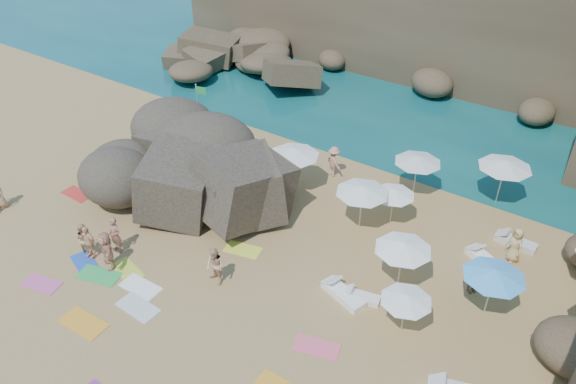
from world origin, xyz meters
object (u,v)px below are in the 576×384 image
Objects in this scene: rock_outcrop at (192,190)px; person_stand_1 at (84,238)px; person_stand_4 at (515,245)px; lounger_0 at (379,195)px; person_stand_2 at (334,162)px; person_stand_3 at (473,278)px; flag_pole at (199,107)px; parasol_1 at (418,159)px; parasol_2 at (506,164)px; parasol_0 at (294,152)px; person_stand_5 at (192,141)px.

rock_outcrop is 6.39m from person_stand_1.
person_stand_4 is at bearing -153.18° from person_stand_1.
lounger_0 is 3.09m from person_stand_2.
rock_outcrop is 5.59× the size of lounger_0.
person_stand_3 reaches higher than lounger_0.
flag_pole reaches higher than rock_outcrop.
person_stand_1 is 18.94m from person_stand_4.
flag_pole is at bearing 35.59° from person_stand_2.
parasol_1 is 4.14m from parasol_2.
person_stand_2 is (-2.97, 0.44, 0.75)m from lounger_0.
parasol_1 is (5.34, 3.12, -0.19)m from parasol_0.
person_stand_5 is (-2.19, 2.61, 0.96)m from rock_outcrop.
rock_outcrop is 5.18× the size of person_stand_2.
person_stand_2 reaches higher than person_stand_1.
flag_pole is 16.67m from parasol_2.
person_stand_1 is (-10.30, -12.47, -1.29)m from parasol_1.
parasol_2 reaches higher than rock_outcrop.
rock_outcrop is 5.27× the size of person_stand_4.
rock_outcrop is 15.91m from person_stand_4.
lounger_0 is 1.04× the size of person_stand_1.
person_stand_2 is (6.02, 11.64, 0.09)m from person_stand_1.
parasol_2 is 20.00m from person_stand_1.
parasol_2 reaches higher than person_stand_3.
flag_pole is 2.58× the size of person_stand_3.
lounger_0 is at bearing 93.96° from person_stand_3.
lounger_0 is (-1.32, -1.27, -1.94)m from parasol_1.
parasol_0 is 1.79× the size of person_stand_3.
lounger_0 is at bearing -11.26° from person_stand_5.
parasol_2 is at bearing 27.52° from parasol_0.
lounger_0 is 0.94× the size of person_stand_4.
rock_outcrop is 3.45× the size of parasol_2.
person_stand_5 reaches higher than person_stand_4.
person_stand_5 reaches higher than person_stand_3.
person_stand_2 is 8.11m from person_stand_5.
person_stand_4 is (5.69, -2.34, -1.21)m from parasol_1.
parasol_0 is 10.50m from person_stand_3.
parasol_0 is 1.52× the size of person_stand_4.
flag_pole is 10.67m from person_stand_1.
rock_outcrop is at bearing -150.07° from parasol_2.
person_stand_1 is 9.07m from person_stand_5.
flag_pole is 8.39m from person_stand_2.
flag_pole is 1.44× the size of parasol_0.
flag_pole reaches higher than parasol_2.
person_stand_4 reaches higher than person_stand_1.
parasol_2 is 6.26m from lounger_0.
lounger_0 is (11.12, 0.87, -2.27)m from flag_pole.
parasol_1 is 1.37× the size of person_stand_2.
flag_pole reaches higher than lounger_0.
person_stand_4 is (9.98, -1.50, -0.02)m from person_stand_2.
person_stand_1 is (2.14, -10.33, -1.62)m from flag_pole.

